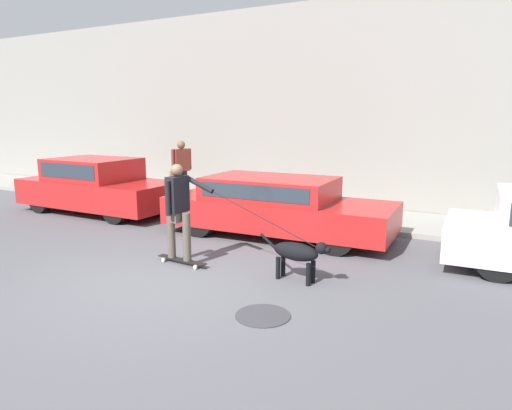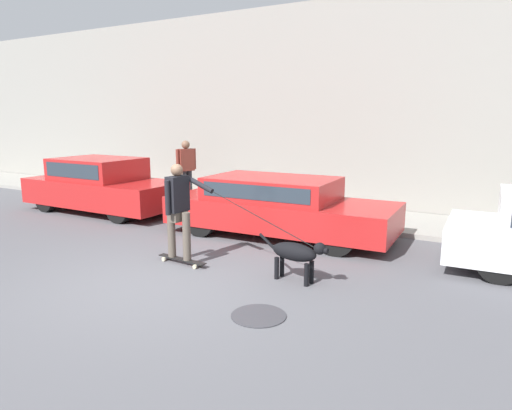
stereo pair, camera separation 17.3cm
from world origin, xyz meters
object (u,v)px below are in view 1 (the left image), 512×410
object	(u,v)px
parked_car_0	(97,187)
skateboarder	(179,208)
parked_car_1	(276,207)
pedestrian_with_bag	(181,167)
dog	(298,253)

from	to	relation	value
parked_car_0	skateboarder	bearing A→B (deg)	-28.11
parked_car_1	pedestrian_with_bag	world-z (taller)	pedestrian_with_bag
dog	skateboarder	xyz separation A→B (m)	(-2.01, -0.17, 0.51)
pedestrian_with_bag	skateboarder	bearing A→B (deg)	151.17
dog	skateboarder	world-z (taller)	skateboarder
parked_car_0	pedestrian_with_bag	bearing A→B (deg)	57.31
parked_car_1	pedestrian_with_bag	distance (m)	4.22
parked_car_1	skateboarder	bearing A→B (deg)	-106.05
parked_car_1	dog	world-z (taller)	parked_car_1
dog	pedestrian_with_bag	size ratio (longest dim) A/B	0.71
dog	pedestrian_with_bag	world-z (taller)	pedestrian_with_bag
parked_car_0	dog	xyz separation A→B (m)	(6.38, -2.21, -0.22)
parked_car_1	pedestrian_with_bag	bearing A→B (deg)	151.84
parked_car_0	pedestrian_with_bag	distance (m)	2.25
parked_car_0	parked_car_1	size ratio (longest dim) A/B	0.90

